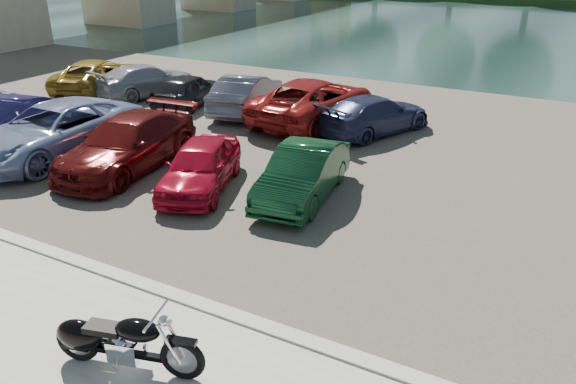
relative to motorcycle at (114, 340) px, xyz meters
name	(u,v)px	position (x,y,z in m)	size (l,w,h in m)	color
kerb	(214,310)	(0.41, 1.82, -0.49)	(60.00, 0.30, 0.14)	#9E9B95
parking_lot	(390,154)	(0.41, 10.82, -0.54)	(60.00, 18.00, 0.04)	#464038
river	(525,32)	(0.41, 39.82, -0.56)	(120.00, 40.00, 0.00)	#192D2B
motorcycle	(114,340)	(0.00, 0.00, 0.00)	(2.28, 0.96, 1.05)	black
car_1	(9,120)	(-10.69, 6.31, 0.11)	(1.33, 3.81, 1.26)	#1A1644
car_2	(55,130)	(-8.13, 5.96, 0.24)	(2.52, 5.47, 1.52)	#7D8DB7
car_3	(128,144)	(-5.57, 6.21, 0.18)	(1.98, 4.87, 1.41)	#4C0B0A
car_4	(200,166)	(-2.94, 5.98, 0.10)	(1.47, 3.65, 1.24)	#A50B22
car_5	(303,173)	(-0.43, 6.75, 0.11)	(1.34, 3.84, 1.27)	#0F381D
car_6	(97,75)	(-13.07, 12.34, 0.14)	(2.19, 4.75, 1.32)	olive
car_7	(146,80)	(-10.68, 12.69, 0.12)	(1.79, 4.40, 1.28)	#9FA1A8
car_8	(189,90)	(-8.16, 12.24, 0.10)	(1.47, 3.66, 1.25)	black
car_9	(246,93)	(-5.76, 12.58, 0.17)	(1.46, 4.18, 1.38)	#585969
car_10	(314,101)	(-3.02, 12.60, 0.24)	(2.52, 5.47, 1.52)	maroon
car_11	(374,114)	(-0.73, 12.46, 0.10)	(1.73, 4.26, 1.24)	#282D4E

